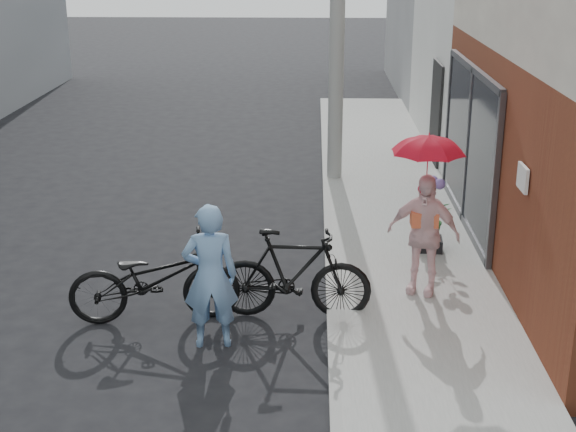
{
  "coord_description": "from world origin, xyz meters",
  "views": [
    {
      "loc": [
        0.69,
        -8.93,
        4.49
      ],
      "look_at": [
        0.37,
        0.81,
        1.1
      ],
      "focal_mm": 50.0,
      "sensor_mm": 36.0,
      "label": 1
    }
  ],
  "objects_px": {
    "bike_left": "(155,279)",
    "kimono_woman": "(423,234)",
    "planter": "(430,244)",
    "bike_right": "(293,274)",
    "officer": "(210,276)"
  },
  "relations": [
    {
      "from": "bike_left",
      "to": "bike_right",
      "type": "relative_size",
      "value": 1.08
    },
    {
      "from": "kimono_woman",
      "to": "planter",
      "type": "relative_size",
      "value": 4.52
    },
    {
      "from": "officer",
      "to": "bike_left",
      "type": "bearing_deg",
      "value": -46.44
    },
    {
      "from": "officer",
      "to": "planter",
      "type": "bearing_deg",
      "value": -143.96
    },
    {
      "from": "officer",
      "to": "bike_left",
      "type": "distance_m",
      "value": 1.03
    },
    {
      "from": "officer",
      "to": "planter",
      "type": "distance_m",
      "value": 4.07
    },
    {
      "from": "officer",
      "to": "kimono_woman",
      "type": "relative_size",
      "value": 1.08
    },
    {
      "from": "planter",
      "to": "kimono_woman",
      "type": "bearing_deg",
      "value": -102.22
    },
    {
      "from": "officer",
      "to": "planter",
      "type": "relative_size",
      "value": 4.9
    },
    {
      "from": "officer",
      "to": "bike_right",
      "type": "bearing_deg",
      "value": -148.87
    },
    {
      "from": "bike_right",
      "to": "kimono_woman",
      "type": "relative_size",
      "value": 1.21
    },
    {
      "from": "bike_left",
      "to": "planter",
      "type": "relative_size",
      "value": 5.91
    },
    {
      "from": "bike_right",
      "to": "kimono_woman",
      "type": "height_order",
      "value": "kimono_woman"
    },
    {
      "from": "kimono_woman",
      "to": "planter",
      "type": "xyz_separation_m",
      "value": [
        0.32,
        1.48,
        -0.7
      ]
    },
    {
      "from": "bike_left",
      "to": "kimono_woman",
      "type": "xyz_separation_m",
      "value": [
        3.34,
        0.7,
        0.37
      ]
    }
  ]
}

